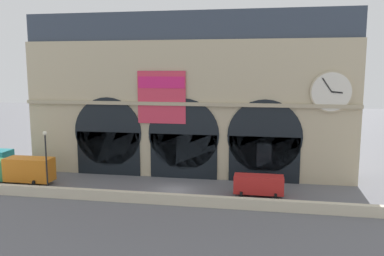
% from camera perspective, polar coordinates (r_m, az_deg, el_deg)
% --- Properties ---
extents(ground_plane, '(200.00, 200.00, 0.00)m').
position_cam_1_polar(ground_plane, '(44.74, -2.48, -8.91)').
color(ground_plane, slate).
extents(quay_parapet_wall, '(90.00, 0.70, 1.07)m').
position_cam_1_polar(quay_parapet_wall, '(40.24, -3.96, -10.13)').
color(quay_parapet_wall, beige).
rests_on(quay_parapet_wall, ground).
extents(station_building, '(40.84, 5.16, 20.23)m').
position_cam_1_polar(station_building, '(50.02, -0.68, 4.44)').
color(station_building, '#BCAD8C').
rests_on(station_building, ground).
extents(box_truck_west, '(7.50, 2.91, 3.12)m').
position_cam_1_polar(box_truck_west, '(50.73, -23.22, -5.51)').
color(box_truck_west, '#2D7A42').
rests_on(box_truck_west, ground).
extents(van_mideast, '(5.20, 2.48, 2.20)m').
position_cam_1_polar(van_mideast, '(43.00, 9.56, -8.01)').
color(van_mideast, red).
rests_on(van_mideast, ground).
extents(street_lamp_quayside, '(0.44, 0.44, 6.90)m').
position_cam_1_polar(street_lamp_quayside, '(44.86, -20.27, -3.56)').
color(street_lamp_quayside, black).
rests_on(street_lamp_quayside, ground).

